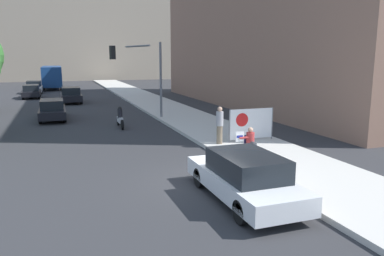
{
  "coord_description": "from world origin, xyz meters",
  "views": [
    {
      "loc": [
        -4.7,
        -11.26,
        4.18
      ],
      "look_at": [
        0.95,
        4.46,
        1.05
      ],
      "focal_mm": 35.0,
      "sensor_mm": 36.0,
      "label": 1
    }
  ],
  "objects_px": {
    "protest_banner": "(251,124)",
    "car_on_road_midblock": "(71,95)",
    "traffic_light_pole": "(142,66)",
    "jogger_on_sidewalk": "(220,125)",
    "motorcycle_on_road": "(120,119)",
    "parked_car_curbside": "(244,177)",
    "city_bus_on_road": "(52,76)",
    "seated_protester": "(251,141)",
    "car_on_road_nearest": "(52,110)",
    "car_on_road_far_lane": "(34,87)",
    "car_on_road_distant": "(31,91)"
  },
  "relations": [
    {
      "from": "protest_banner",
      "to": "car_on_road_midblock",
      "type": "xyz_separation_m",
      "value": [
        -7.64,
        21.09,
        -0.28
      ]
    },
    {
      "from": "traffic_light_pole",
      "to": "car_on_road_midblock",
      "type": "xyz_separation_m",
      "value": [
        -4.16,
        12.56,
        -2.92
      ]
    },
    {
      "from": "protest_banner",
      "to": "car_on_road_midblock",
      "type": "bearing_deg",
      "value": 109.91
    },
    {
      "from": "jogger_on_sidewalk",
      "to": "motorcycle_on_road",
      "type": "distance_m",
      "value": 7.7
    },
    {
      "from": "motorcycle_on_road",
      "to": "parked_car_curbside",
      "type": "bearing_deg",
      "value": -83.3
    },
    {
      "from": "car_on_road_midblock",
      "to": "city_bus_on_road",
      "type": "xyz_separation_m",
      "value": [
        -1.76,
        19.29,
        1.01
      ]
    },
    {
      "from": "seated_protester",
      "to": "jogger_on_sidewalk",
      "type": "relative_size",
      "value": 0.68
    },
    {
      "from": "seated_protester",
      "to": "car_on_road_nearest",
      "type": "relative_size",
      "value": 0.26
    },
    {
      "from": "car_on_road_nearest",
      "to": "motorcycle_on_road",
      "type": "xyz_separation_m",
      "value": [
        3.9,
        -4.49,
        -0.15
      ]
    },
    {
      "from": "traffic_light_pole",
      "to": "car_on_road_far_lane",
      "type": "relative_size",
      "value": 1.14
    },
    {
      "from": "car_on_road_far_lane",
      "to": "city_bus_on_road",
      "type": "distance_m",
      "value": 7.79
    },
    {
      "from": "car_on_road_midblock",
      "to": "motorcycle_on_road",
      "type": "relative_size",
      "value": 1.94
    },
    {
      "from": "protest_banner",
      "to": "car_on_road_far_lane",
      "type": "distance_m",
      "value": 34.85
    },
    {
      "from": "jogger_on_sidewalk",
      "to": "traffic_light_pole",
      "type": "xyz_separation_m",
      "value": [
        -1.76,
        8.61,
        2.58
      ]
    },
    {
      "from": "protest_banner",
      "to": "motorcycle_on_road",
      "type": "relative_size",
      "value": 1.09
    },
    {
      "from": "jogger_on_sidewalk",
      "to": "traffic_light_pole",
      "type": "bearing_deg",
      "value": -56.85
    },
    {
      "from": "car_on_road_far_lane",
      "to": "car_on_road_distant",
      "type": "bearing_deg",
      "value": -89.88
    },
    {
      "from": "seated_protester",
      "to": "car_on_road_midblock",
      "type": "relative_size",
      "value": 0.28
    },
    {
      "from": "parked_car_curbside",
      "to": "motorcycle_on_road",
      "type": "distance_m",
      "value": 13.32
    },
    {
      "from": "car_on_road_distant",
      "to": "car_on_road_nearest",
      "type": "bearing_deg",
      "value": -82.21
    },
    {
      "from": "parked_car_curbside",
      "to": "jogger_on_sidewalk",
      "type": "bearing_deg",
      "value": 72.27
    },
    {
      "from": "car_on_road_distant",
      "to": "city_bus_on_road",
      "type": "distance_m",
      "value": 13.45
    },
    {
      "from": "city_bus_on_road",
      "to": "car_on_road_midblock",
      "type": "bearing_deg",
      "value": -84.78
    },
    {
      "from": "traffic_light_pole",
      "to": "car_on_road_nearest",
      "type": "relative_size",
      "value": 1.09
    },
    {
      "from": "protest_banner",
      "to": "city_bus_on_road",
      "type": "height_order",
      "value": "city_bus_on_road"
    },
    {
      "from": "city_bus_on_road",
      "to": "car_on_road_nearest",
      "type": "bearing_deg",
      "value": -89.67
    },
    {
      "from": "car_on_road_distant",
      "to": "city_bus_on_road",
      "type": "bearing_deg",
      "value": 81.36
    },
    {
      "from": "car_on_road_midblock",
      "to": "seated_protester",
      "type": "bearing_deg",
      "value": -75.36
    },
    {
      "from": "seated_protester",
      "to": "car_on_road_midblock",
      "type": "distance_m",
      "value": 24.52
    },
    {
      "from": "jogger_on_sidewalk",
      "to": "car_on_road_distant",
      "type": "height_order",
      "value": "jogger_on_sidewalk"
    },
    {
      "from": "motorcycle_on_road",
      "to": "car_on_road_far_lane",
      "type": "bearing_deg",
      "value": 103.08
    },
    {
      "from": "jogger_on_sidewalk",
      "to": "parked_car_curbside",
      "type": "height_order",
      "value": "jogger_on_sidewalk"
    },
    {
      "from": "protest_banner",
      "to": "parked_car_curbside",
      "type": "distance_m",
      "value": 7.56
    },
    {
      "from": "protest_banner",
      "to": "car_on_road_far_lane",
      "type": "xyz_separation_m",
      "value": [
        -11.43,
        32.93,
        -0.27
      ]
    },
    {
      "from": "car_on_road_far_lane",
      "to": "motorcycle_on_road",
      "type": "xyz_separation_m",
      "value": [
        6.1,
        -26.24,
        -0.2
      ]
    },
    {
      "from": "parked_car_curbside",
      "to": "car_on_road_nearest",
      "type": "height_order",
      "value": "parked_car_curbside"
    },
    {
      "from": "parked_car_curbside",
      "to": "seated_protester",
      "type": "bearing_deg",
      "value": 59.13
    },
    {
      "from": "seated_protester",
      "to": "car_on_road_distant",
      "type": "bearing_deg",
      "value": 99.51
    },
    {
      "from": "seated_protester",
      "to": "parked_car_curbside",
      "type": "bearing_deg",
      "value": -129.88
    },
    {
      "from": "traffic_light_pole",
      "to": "motorcycle_on_road",
      "type": "height_order",
      "value": "traffic_light_pole"
    },
    {
      "from": "seated_protester",
      "to": "city_bus_on_road",
      "type": "distance_m",
      "value": 43.76
    },
    {
      "from": "seated_protester",
      "to": "motorcycle_on_road",
      "type": "relative_size",
      "value": 0.54
    },
    {
      "from": "parked_car_curbside",
      "to": "car_on_road_nearest",
      "type": "distance_m",
      "value": 18.54
    },
    {
      "from": "jogger_on_sidewalk",
      "to": "parked_car_curbside",
      "type": "distance_m",
      "value": 6.78
    },
    {
      "from": "protest_banner",
      "to": "motorcycle_on_road",
      "type": "height_order",
      "value": "protest_banner"
    },
    {
      "from": "car_on_road_far_lane",
      "to": "jogger_on_sidewalk",
      "type": "bearing_deg",
      "value": -73.61
    },
    {
      "from": "city_bus_on_road",
      "to": "motorcycle_on_road",
      "type": "height_order",
      "value": "city_bus_on_road"
    },
    {
      "from": "seated_protester",
      "to": "parked_car_curbside",
      "type": "distance_m",
      "value": 4.55
    },
    {
      "from": "parked_car_curbside",
      "to": "car_on_road_nearest",
      "type": "bearing_deg",
      "value": 107.11
    },
    {
      "from": "car_on_road_midblock",
      "to": "car_on_road_distant",
      "type": "bearing_deg",
      "value": 122.03
    }
  ]
}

